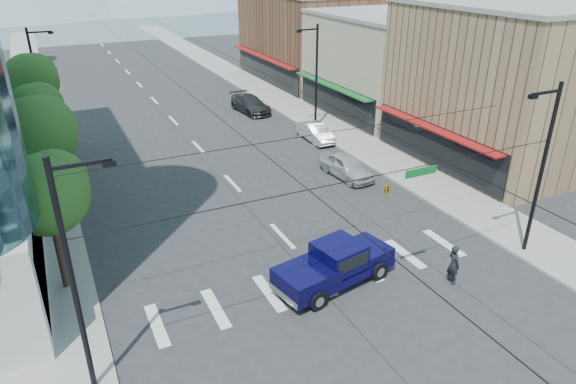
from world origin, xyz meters
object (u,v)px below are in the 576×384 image
at_px(pickup_truck, 335,264).
at_px(parked_car_near, 347,166).
at_px(pedestrian, 454,264).
at_px(parked_car_far, 250,104).
at_px(parked_car_mid, 315,132).

height_order(pickup_truck, parked_car_near, pickup_truck).
bearing_deg(pedestrian, parked_car_far, 3.52).
bearing_deg(parked_car_mid, pickup_truck, -115.35).
height_order(parked_car_near, parked_car_mid, parked_car_near).
relative_size(parked_car_near, parked_car_mid, 1.08).
bearing_deg(parked_car_far, parked_car_mid, -86.32).
relative_size(pickup_truck, pedestrian, 3.21).
relative_size(pickup_truck, parked_car_near, 1.35).
relative_size(pedestrian, parked_car_near, 0.42).
bearing_deg(parked_car_far, pickup_truck, -110.01).
distance_m(pickup_truck, parked_car_mid, 20.44).
height_order(pedestrian, parked_car_near, pedestrian).
distance_m(parked_car_near, parked_car_mid, 7.83).
distance_m(pickup_truck, pedestrian, 5.63).
xyz_separation_m(pickup_truck, parked_car_mid, (8.99, 18.35, -0.35)).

